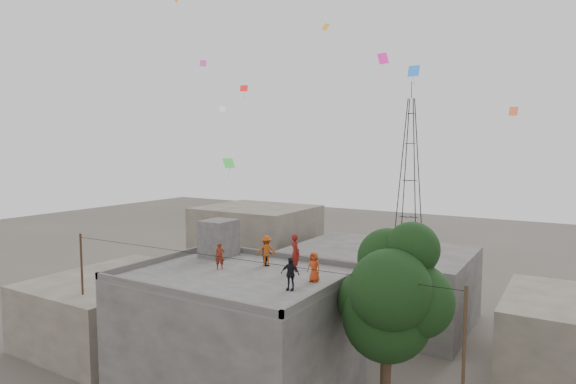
{
  "coord_description": "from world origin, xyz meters",
  "views": [
    {
      "loc": [
        13.56,
        -17.77,
        12.04
      ],
      "look_at": [
        1.43,
        2.3,
        9.89
      ],
      "focal_mm": 30.0,
      "sensor_mm": 36.0,
      "label": 1
    }
  ],
  "objects_px": {
    "transmission_tower": "(410,173)",
    "person_dark_adult": "(290,274)",
    "stair_head_box": "(219,238)",
    "person_red_adult": "(295,253)",
    "tree": "(392,296)"
  },
  "relations": [
    {
      "from": "tree",
      "to": "person_dark_adult",
      "type": "height_order",
      "value": "tree"
    },
    {
      "from": "person_red_adult",
      "to": "person_dark_adult",
      "type": "bearing_deg",
      "value": 150.94
    },
    {
      "from": "stair_head_box",
      "to": "tree",
      "type": "distance_m",
      "value": 10.8
    },
    {
      "from": "transmission_tower",
      "to": "person_dark_adult",
      "type": "xyz_separation_m",
      "value": [
        7.44,
        -40.86,
        -2.27
      ]
    },
    {
      "from": "tree",
      "to": "transmission_tower",
      "type": "xyz_separation_m",
      "value": [
        -11.37,
        39.4,
        2.97
      ]
    },
    {
      "from": "stair_head_box",
      "to": "tree",
      "type": "relative_size",
      "value": 0.22
    },
    {
      "from": "person_red_adult",
      "to": "person_dark_adult",
      "type": "xyz_separation_m",
      "value": [
        1.4,
        -2.82,
        -0.21
      ]
    },
    {
      "from": "tree",
      "to": "person_red_adult",
      "type": "bearing_deg",
      "value": 165.53
    },
    {
      "from": "tree",
      "to": "person_red_adult",
      "type": "xyz_separation_m",
      "value": [
        -5.32,
        1.37,
        0.9
      ]
    },
    {
      "from": "person_dark_adult",
      "to": "tree",
      "type": "bearing_deg",
      "value": 10.1
    },
    {
      "from": "person_red_adult",
      "to": "tree",
      "type": "bearing_deg",
      "value": -159.86
    },
    {
      "from": "stair_head_box",
      "to": "person_red_adult",
      "type": "xyz_separation_m",
      "value": [
        5.25,
        -0.63,
        -0.09
      ]
    },
    {
      "from": "stair_head_box",
      "to": "person_dark_adult",
      "type": "relative_size",
      "value": 1.44
    },
    {
      "from": "tree",
      "to": "person_red_adult",
      "type": "height_order",
      "value": "tree"
    },
    {
      "from": "person_dark_adult",
      "to": "person_red_adult",
      "type": "bearing_deg",
      "value": 106.11
    }
  ]
}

